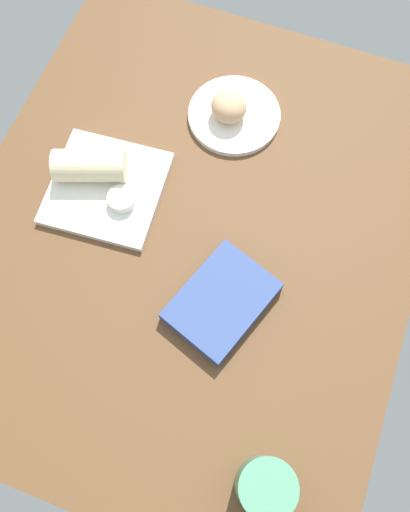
{
  "coord_description": "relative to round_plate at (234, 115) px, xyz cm",
  "views": [
    {
      "loc": [
        -38.06,
        -17.14,
        101.11
      ],
      "look_at": [
        -5.55,
        -5.06,
        7.0
      ],
      "focal_mm": 37.01,
      "sensor_mm": 36.0,
      "label": 1
    }
  ],
  "objects": [
    {
      "name": "book_stack",
      "position": [
        -40.39,
        -11.63,
        1.0
      ],
      "size": [
        22.97,
        19.77,
        3.41
      ],
      "color": "#33477F",
      "rests_on": "dining_table"
    },
    {
      "name": "dining_table",
      "position": [
        -27.87,
        -0.67,
        -2.7
      ],
      "size": [
        110.0,
        90.0,
        4.0
      ],
      "primitive_type": "cube",
      "color": "brown",
      "rests_on": "ground"
    },
    {
      "name": "sauce_cup",
      "position": [
        -27.95,
        14.06,
        2.16
      ],
      "size": [
        5.49,
        5.49,
        2.34
      ],
      "color": "silver",
      "rests_on": "square_plate"
    },
    {
      "name": "scone_pastry",
      "position": [
        -0.86,
        1.02,
        3.69
      ],
      "size": [
        10.58,
        10.63,
        5.98
      ],
      "primitive_type": "ellipsoid",
      "rotation": [
        0.0,
        0.0,
        0.94
      ],
      "color": "tan",
      "rests_on": "round_plate"
    },
    {
      "name": "round_plate",
      "position": [
        0.0,
        0.0,
        0.0
      ],
      "size": [
        19.89,
        19.89,
        1.4
      ],
      "primitive_type": "cylinder",
      "color": "white",
      "rests_on": "dining_table"
    },
    {
      "name": "coffee_mug",
      "position": [
        -68.15,
        -28.91,
        4.52
      ],
      "size": [
        14.41,
        9.37,
        10.22
      ],
      "color": "#4C8C6B",
      "rests_on": "dining_table"
    },
    {
      "name": "square_plate",
      "position": [
        -25.82,
        18.62,
        0.1
      ],
      "size": [
        24.12,
        24.12,
        1.6
      ],
      "primitive_type": "cube",
      "rotation": [
        0.0,
        0.0,
        0.08
      ],
      "color": "white",
      "rests_on": "dining_table"
    },
    {
      "name": "breakfast_wrap",
      "position": [
        -24.11,
        22.26,
        4.19
      ],
      "size": [
        11.06,
        15.63,
        6.57
      ],
      "primitive_type": "cylinder",
      "rotation": [
        1.57,
        0.0,
        0.35
      ],
      "color": "beige",
      "rests_on": "square_plate"
    }
  ]
}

